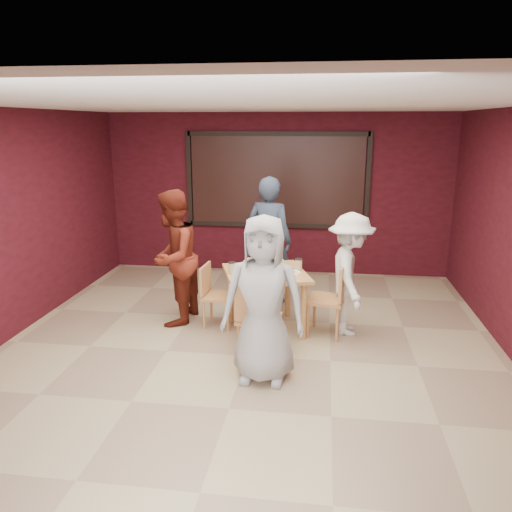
# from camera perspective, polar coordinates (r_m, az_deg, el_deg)

# --- Properties ---
(floor) EXTENTS (7.00, 7.00, 0.00)m
(floor) POSITION_cam_1_polar(r_m,az_deg,el_deg) (5.90, -1.06, -11.34)
(floor) COLOR tan
(floor) RESTS_ON ground
(window_blinds) EXTENTS (3.00, 0.02, 1.50)m
(window_blinds) POSITION_cam_1_polar(r_m,az_deg,el_deg) (8.77, 2.37, 8.62)
(window_blinds) COLOR black
(dining_table) EXTENTS (1.25, 1.25, 0.94)m
(dining_table) POSITION_cam_1_polar(r_m,az_deg,el_deg) (6.36, 1.10, -2.68)
(dining_table) COLOR tan
(dining_table) RESTS_ON floor
(chair_front) EXTENTS (0.50, 0.50, 0.94)m
(chair_front) POSITION_cam_1_polar(r_m,az_deg,el_deg) (5.60, 0.15, -6.85)
(chair_front) COLOR tan
(chair_front) RESTS_ON floor
(chair_back) EXTENTS (0.38, 0.38, 0.78)m
(chair_back) POSITION_cam_1_polar(r_m,az_deg,el_deg) (7.19, 1.52, -2.66)
(chair_back) COLOR tan
(chair_back) RESTS_ON floor
(chair_left) EXTENTS (0.43, 0.43, 0.82)m
(chair_left) POSITION_cam_1_polar(r_m,az_deg,el_deg) (6.60, -4.85, -4.07)
(chair_left) COLOR tan
(chair_left) RESTS_ON floor
(chair_right) EXTENTS (0.54, 0.54, 0.94)m
(chair_right) POSITION_cam_1_polar(r_m,az_deg,el_deg) (6.31, 8.74, -4.46)
(chair_right) COLOR tan
(chair_right) RESTS_ON floor
(diner_front) EXTENTS (0.88, 0.59, 1.75)m
(diner_front) POSITION_cam_1_polar(r_m,az_deg,el_deg) (5.08, 0.84, -5.03)
(diner_front) COLOR #A5A5A5
(diner_front) RESTS_ON floor
(diner_back) EXTENTS (0.79, 0.63, 1.89)m
(diner_back) POSITION_cam_1_polar(r_m,az_deg,el_deg) (7.35, 1.53, 1.81)
(diner_back) COLOR #2C394E
(diner_back) RESTS_ON floor
(diner_left) EXTENTS (0.77, 0.94, 1.79)m
(diner_left) POSITION_cam_1_polar(r_m,az_deg,el_deg) (6.65, -9.48, -0.21)
(diner_left) COLOR maroon
(diner_left) RESTS_ON floor
(diner_right) EXTENTS (0.66, 1.05, 1.56)m
(diner_right) POSITION_cam_1_polar(r_m,az_deg,el_deg) (6.36, 10.71, -2.08)
(diner_right) COLOR white
(diner_right) RESTS_ON floor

